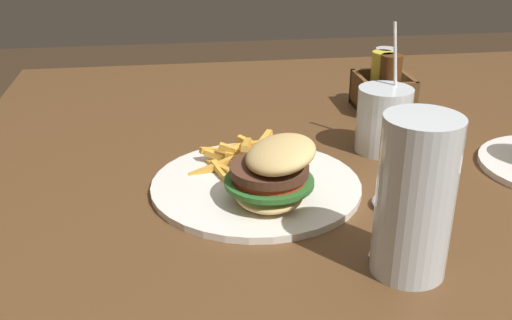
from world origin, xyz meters
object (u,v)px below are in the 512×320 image
(meal_plate_near, at_px, (263,178))
(condiment_caddy, at_px, (384,86))
(juice_glass, at_px, (383,122))
(beer_glass, at_px, (415,200))
(spoon, at_px, (389,204))

(meal_plate_near, height_order, condiment_caddy, condiment_caddy)
(juice_glass, height_order, condiment_caddy, juice_glass)
(meal_plate_near, distance_m, beer_glass, 0.24)
(meal_plate_near, height_order, beer_glass, beer_glass)
(beer_glass, distance_m, juice_glass, 0.34)
(beer_glass, height_order, condiment_caddy, beer_glass)
(meal_plate_near, bearing_deg, condiment_caddy, 138.80)
(meal_plate_near, relative_size, spoon, 1.93)
(beer_glass, height_order, juice_glass, juice_glass)
(meal_plate_near, height_order, spoon, meal_plate_near)
(spoon, bearing_deg, condiment_caddy, 10.16)
(juice_glass, xyz_separation_m, condiment_caddy, (-0.19, 0.07, -0.00))
(juice_glass, relative_size, spoon, 1.32)
(beer_glass, distance_m, condiment_caddy, 0.54)
(meal_plate_near, xyz_separation_m, condiment_caddy, (-0.32, 0.28, 0.02))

